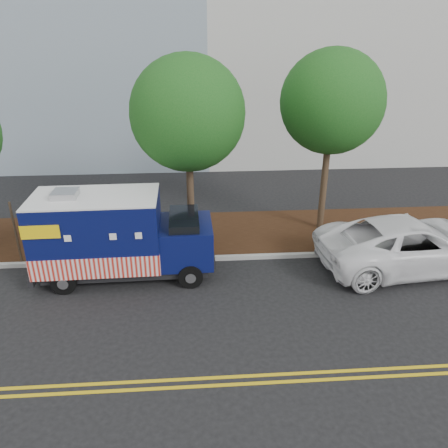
{
  "coord_description": "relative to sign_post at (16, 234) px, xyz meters",
  "views": [
    {
      "loc": [
        1.12,
        -12.5,
        7.73
      ],
      "look_at": [
        2.05,
        0.6,
        1.79
      ],
      "focal_mm": 35.0,
      "sensor_mm": 36.0,
      "label": 1
    }
  ],
  "objects": [
    {
      "name": "sign_post",
      "position": [
        0.0,
        0.0,
        0.0
      ],
      "size": [
        0.06,
        0.06,
        2.4
      ],
      "primitive_type": "cube",
      "color": "#473828",
      "rests_on": "ground"
    },
    {
      "name": "centerline_far",
      "position": [
        5.09,
        -6.25,
        -1.19
      ],
      "size": [
        120.0,
        0.1,
        0.01
      ],
      "primitive_type": "cube",
      "color": "gold",
      "rests_on": "ground"
    },
    {
      "name": "mulch_strip",
      "position": [
        5.09,
        1.95,
        -1.12
      ],
      "size": [
        120.0,
        4.0,
        0.15
      ],
      "primitive_type": "cube",
      "color": "black",
      "rests_on": "ground"
    },
    {
      "name": "food_truck",
      "position": [
        3.55,
        -0.96,
        0.2
      ],
      "size": [
        5.92,
        2.35,
        3.09
      ],
      "rotation": [
        0.0,
        0.0,
        0.02
      ],
      "color": "black",
      "rests_on": "ground"
    },
    {
      "name": "ground",
      "position": [
        5.09,
        -1.55,
        -1.2
      ],
      "size": [
        120.0,
        120.0,
        0.0
      ],
      "primitive_type": "plane",
      "color": "black",
      "rests_on": "ground"
    },
    {
      "name": "curb",
      "position": [
        5.09,
        -0.15,
        -1.12
      ],
      "size": [
        120.0,
        0.18,
        0.15
      ],
      "primitive_type": "cube",
      "color": "#9E9E99",
      "rests_on": "ground"
    },
    {
      "name": "tree_b",
      "position": [
        6.05,
        1.17,
        3.82
      ],
      "size": [
        3.99,
        3.99,
        7.03
      ],
      "color": "#38281C",
      "rests_on": "ground"
    },
    {
      "name": "white_car",
      "position": [
        13.58,
        -1.09,
        -0.31
      ],
      "size": [
        6.65,
        3.58,
        1.77
      ],
      "primitive_type": "imported",
      "rotation": [
        0.0,
        0.0,
        1.67
      ],
      "color": "white",
      "rests_on": "ground"
    },
    {
      "name": "tree_c",
      "position": [
        11.34,
        2.07,
        4.01
      ],
      "size": [
        3.84,
        3.84,
        7.14
      ],
      "color": "#38281C",
      "rests_on": "ground"
    },
    {
      "name": "centerline_near",
      "position": [
        5.09,
        -6.0,
        -1.19
      ],
      "size": [
        120.0,
        0.1,
        0.01
      ],
      "primitive_type": "cube",
      "color": "gold",
      "rests_on": "ground"
    }
  ]
}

